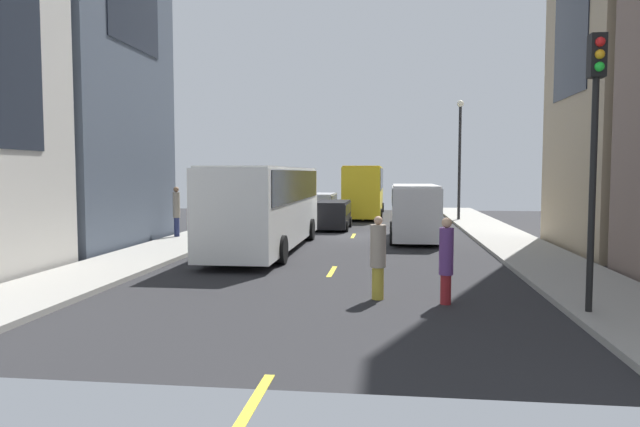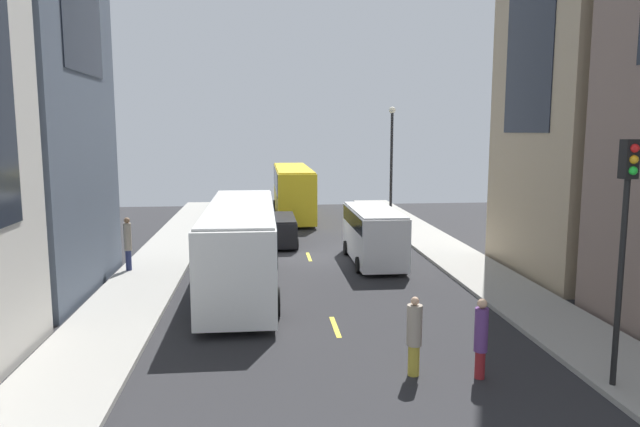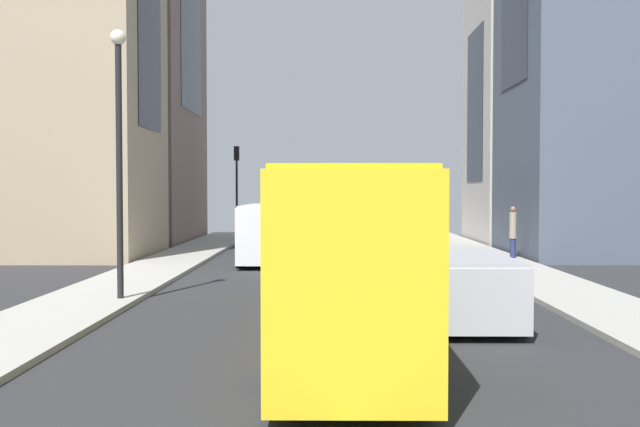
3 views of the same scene
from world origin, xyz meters
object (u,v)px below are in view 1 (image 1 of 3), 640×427
(traffic_light_near_corner, at_px, (595,120))
(streetcar_yellow, at_px, (365,187))
(pedestrian_waiting_curb, at_px, (446,258))
(pedestrian_crossing_near, at_px, (176,210))
(delivery_van_white, at_px, (415,208))
(pedestrian_crossing_mid, at_px, (378,256))
(car_black_0, at_px, (332,213))
(city_bus_white, at_px, (268,201))
(car_silver_1, at_px, (321,203))

(traffic_light_near_corner, bearing_deg, streetcar_yellow, 101.68)
(traffic_light_near_corner, bearing_deg, pedestrian_waiting_curb, 160.87)
(traffic_light_near_corner, bearing_deg, pedestrian_crossing_near, 137.24)
(delivery_van_white, xyz_separation_m, pedestrian_crossing_mid, (-1.40, -12.77, -0.43))
(car_black_0, bearing_deg, streetcar_yellow, 82.90)
(streetcar_yellow, xyz_separation_m, traffic_light_near_corner, (6.14, -29.69, 2.10))
(traffic_light_near_corner, bearing_deg, pedestrian_crossing_mid, 163.36)
(streetcar_yellow, xyz_separation_m, pedestrian_crossing_near, (-8.06, -16.55, -0.71))
(city_bus_white, height_order, traffic_light_near_corner, traffic_light_near_corner)
(car_black_0, bearing_deg, pedestrian_waiting_curb, -75.84)
(pedestrian_waiting_curb, bearing_deg, traffic_light_near_corner, -166.83)
(city_bus_white, bearing_deg, pedestrian_crossing_mid, -62.03)
(pedestrian_waiting_curb, bearing_deg, streetcar_yellow, -51.31)
(city_bus_white, bearing_deg, delivery_van_white, 33.57)
(delivery_van_white, height_order, car_black_0, delivery_van_white)
(city_bus_white, relative_size, pedestrian_crossing_near, 5.00)
(streetcar_yellow, distance_m, car_silver_1, 3.59)
(pedestrian_crossing_mid, bearing_deg, pedestrian_waiting_curb, -128.88)
(pedestrian_crossing_near, xyz_separation_m, traffic_light_near_corner, (14.20, -13.13, 2.82))
(pedestrian_waiting_curb, relative_size, traffic_light_near_corner, 0.35)
(streetcar_yellow, height_order, pedestrian_waiting_curb, streetcar_yellow)
(delivery_van_white, height_order, pedestrian_crossing_near, delivery_van_white)
(car_silver_1, height_order, traffic_light_near_corner, traffic_light_near_corner)
(car_black_0, relative_size, traffic_light_near_corner, 0.74)
(delivery_van_white, relative_size, pedestrian_crossing_mid, 2.96)
(city_bus_white, xyz_separation_m, delivery_van_white, (6.05, 4.01, -0.49))
(traffic_light_near_corner, bearing_deg, city_bus_white, 132.28)
(car_silver_1, xyz_separation_m, pedestrian_waiting_curb, (6.24, -27.12, 0.12))
(city_bus_white, height_order, car_silver_1, city_bus_white)
(city_bus_white, height_order, pedestrian_waiting_curb, city_bus_white)
(car_silver_1, relative_size, pedestrian_crossing_mid, 2.13)
(streetcar_yellow, height_order, pedestrian_crossing_near, streetcar_yellow)
(streetcar_yellow, distance_m, car_black_0, 10.82)
(pedestrian_crossing_near, bearing_deg, car_black_0, -46.90)
(city_bus_white, relative_size, traffic_light_near_corner, 1.99)
(pedestrian_waiting_curb, bearing_deg, car_black_0, -43.55)
(car_black_0, relative_size, pedestrian_crossing_mid, 2.10)
(car_black_0, height_order, pedestrian_waiting_curb, pedestrian_waiting_curb)
(car_black_0, distance_m, pedestrian_crossing_near, 8.95)
(streetcar_yellow, relative_size, car_black_0, 2.83)
(streetcar_yellow, height_order, traffic_light_near_corner, traffic_light_near_corner)
(pedestrian_crossing_mid, xyz_separation_m, pedestrian_crossing_near, (-9.65, 11.77, 0.32))
(city_bus_white, height_order, pedestrian_crossing_near, city_bus_white)
(pedestrian_crossing_near, bearing_deg, streetcar_yellow, -24.01)
(city_bus_white, distance_m, traffic_light_near_corner, 13.86)
(car_black_0, height_order, pedestrian_crossing_near, pedestrian_crossing_near)
(streetcar_yellow, distance_m, pedestrian_crossing_mid, 28.39)
(city_bus_white, bearing_deg, pedestrian_waiting_curb, -55.44)
(streetcar_yellow, xyz_separation_m, pedestrian_waiting_curb, (3.21, -28.67, -1.02))
(car_silver_1, distance_m, pedestrian_crossing_mid, 27.17)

